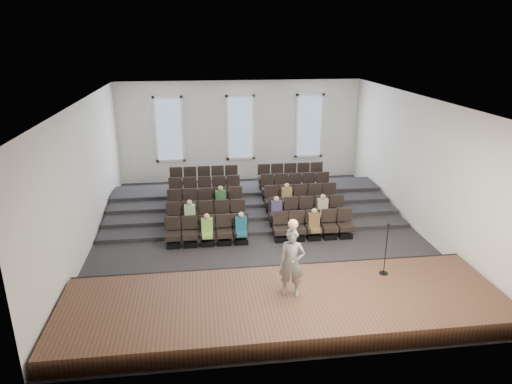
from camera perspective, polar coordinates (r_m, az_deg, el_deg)
The scene contains 14 objects.
ground at distance 17.10m, azimuth 0.38°, elevation -5.40°, with size 14.00×14.00×0.00m, color black.
ceiling at distance 15.70m, azimuth 0.42°, elevation 11.48°, with size 12.00×14.00×0.02m, color white.
wall_back at distance 23.00m, azimuth -1.96°, elevation 7.59°, with size 12.00×0.04×5.00m, color silver.
wall_front at distance 9.80m, azimuth 5.97°, elevation -8.99°, with size 12.00×0.04×5.00m, color silver.
wall_left at distance 16.56m, azimuth -20.72°, elevation 1.73°, with size 0.04×14.00×5.00m, color silver.
wall_right at distance 18.02m, azimuth 19.77°, elevation 3.19°, with size 0.04×14.00×5.00m, color silver.
stage at distance 12.56m, azimuth 3.58°, elevation -13.97°, with size 11.80×3.60×0.50m, color #4E3221.
stage_lip at distance 14.05m, azimuth 2.22°, elevation -10.07°, with size 11.80×0.06×0.52m, color black.
risers at distance 19.94m, azimuth -0.84°, elevation -1.13°, with size 11.80×4.80×0.60m.
seating_rows at distance 18.25m, azimuth -0.26°, elevation -1.46°, with size 6.80×4.70×1.67m.
windows at distance 22.89m, azimuth -1.95°, elevation 8.04°, with size 8.44×0.10×3.24m.
audience at distance 17.08m, azimuth 0.24°, elevation -2.48°, with size 5.45×2.64×1.10m.
speaker at distance 12.13m, azimuth 4.50°, elevation -8.81°, with size 0.68×0.45×1.87m, color slate.
mic_stand at distance 13.79m, azimuth 15.82°, elevation -8.05°, with size 0.26×0.26×1.58m.
Camera 1 is at (-2.09, -15.42, 7.11)m, focal length 32.00 mm.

